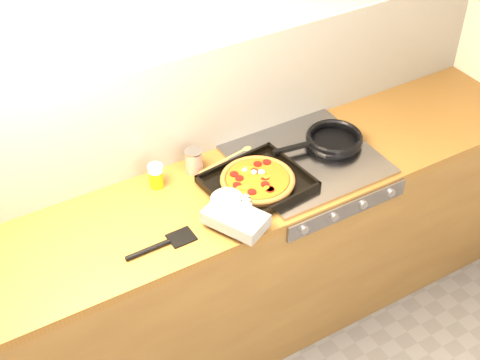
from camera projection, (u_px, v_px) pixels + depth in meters
room_shell at (182, 111)px, 2.80m from camera, size 3.20×3.20×3.20m
counter_run at (219, 269)px, 3.05m from camera, size 3.20×0.62×0.90m
stovetop at (306, 160)px, 2.94m from camera, size 0.60×0.56×0.02m
pizza_on_tray at (250, 190)px, 2.72m from camera, size 0.54×0.50×0.07m
frying_pan at (333, 140)px, 3.00m from camera, size 0.44×0.29×0.04m
tomato_can at (194, 161)px, 2.85m from camera, size 0.08×0.08×0.11m
juice_glass at (156, 176)px, 2.77m from camera, size 0.08×0.08×0.11m
wooden_spoon at (231, 157)px, 2.94m from camera, size 0.30×0.08×0.02m
black_spatula at (162, 245)px, 2.53m from camera, size 0.28×0.09×0.02m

